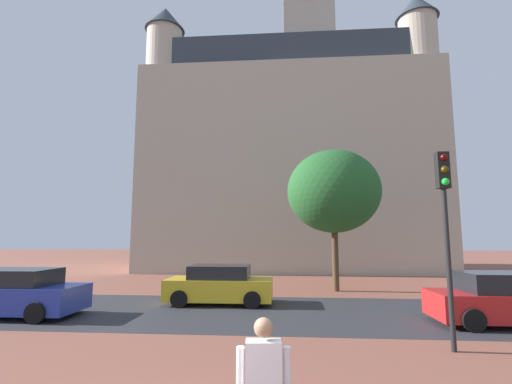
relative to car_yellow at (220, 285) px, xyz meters
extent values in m
plane|color=brown|center=(1.21, -1.01, -0.72)|extent=(120.00, 120.00, 0.00)
cube|color=#2D2D33|center=(1.21, -1.38, -0.72)|extent=(120.00, 6.28, 0.00)
cube|color=#B2A893|center=(3.01, 16.90, 7.16)|extent=(23.00, 12.27, 15.77)
cube|color=#2D3842|center=(3.01, 16.90, 16.25)|extent=(21.16, 11.29, 2.40)
cube|color=#B2A893|center=(4.93, 16.90, 13.12)|extent=(4.47, 4.47, 27.68)
cylinder|color=#B2A893|center=(-7.00, 12.26, 8.97)|extent=(2.80, 2.80, 19.38)
cone|color=#2D3842|center=(-7.00, 12.26, 19.66)|extent=(3.20, 3.20, 2.00)
cylinder|color=#B2A893|center=(13.01, 12.26, 8.97)|extent=(2.80, 2.80, 19.39)
cone|color=#2D3842|center=(13.01, 12.26, 19.67)|extent=(3.20, 3.20, 2.00)
cube|color=white|center=(2.33, -10.25, 0.45)|extent=(0.42, 0.25, 0.62)
cylinder|color=white|center=(2.59, -10.23, 0.40)|extent=(0.09, 0.09, 0.59)
cylinder|color=white|center=(2.07, -10.26, 0.40)|extent=(0.09, 0.09, 0.59)
cube|color=black|center=(2.32, -10.15, 0.47)|extent=(0.29, 0.16, 0.40)
sphere|color=#9E7556|center=(2.33, -10.25, 0.90)|extent=(0.22, 0.22, 0.22)
cube|color=gold|center=(0.00, 0.00, -0.14)|extent=(4.17, 1.82, 0.81)
cube|color=black|center=(0.00, 0.00, 0.52)|extent=(2.33, 1.60, 0.52)
cylinder|color=black|center=(-1.38, -0.91, -0.40)|extent=(0.64, 0.22, 0.64)
cylinder|color=black|center=(-1.38, 0.91, -0.40)|extent=(0.64, 0.22, 0.64)
cylinder|color=black|center=(1.38, -0.91, -0.40)|extent=(0.64, 0.22, 0.64)
cylinder|color=black|center=(1.38, 0.91, -0.40)|extent=(0.64, 0.22, 0.64)
cube|color=red|center=(9.25, -2.76, -0.15)|extent=(4.32, 1.77, 0.79)
cube|color=black|center=(9.25, -2.76, 0.54)|extent=(2.42, 1.56, 0.59)
cylinder|color=black|center=(7.82, -1.88, -0.40)|extent=(0.64, 0.22, 0.64)
cylinder|color=black|center=(7.82, -3.65, -0.40)|extent=(0.64, 0.22, 0.64)
cube|color=#23389E|center=(-6.49, -2.76, -0.13)|extent=(4.46, 1.86, 0.84)
cube|color=black|center=(-6.49, -2.76, 0.56)|extent=(2.50, 1.64, 0.54)
cylinder|color=black|center=(-5.02, -3.69, -0.40)|extent=(0.64, 0.22, 0.64)
cylinder|color=black|center=(-5.02, -1.83, -0.40)|extent=(0.64, 0.22, 0.64)
cylinder|color=black|center=(6.47, -5.46, 1.18)|extent=(0.12, 0.12, 3.81)
cube|color=black|center=(6.47, -5.46, 3.53)|extent=(0.28, 0.24, 0.90)
sphere|color=#390606|center=(6.47, -5.59, 3.83)|extent=(0.18, 0.18, 0.18)
sphere|color=#3C3306|center=(6.47, -5.59, 3.53)|extent=(0.18, 0.18, 0.18)
sphere|color=green|center=(6.47, -5.59, 3.23)|extent=(0.18, 0.18, 0.18)
cylinder|color=#4C3823|center=(5.09, 3.75, 0.81)|extent=(0.32, 0.32, 3.07)
ellipsoid|color=#235B28|center=(5.09, 3.75, 4.20)|extent=(4.66, 4.66, 4.19)
camera|label=1|loc=(2.57, -14.43, 1.91)|focal=25.08mm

